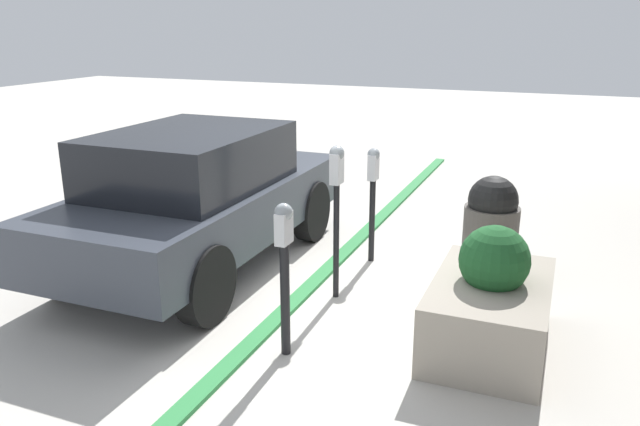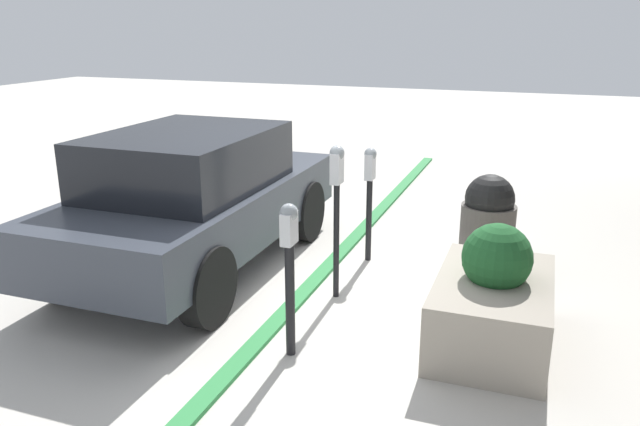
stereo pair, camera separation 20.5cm
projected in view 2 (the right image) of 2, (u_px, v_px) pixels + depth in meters
ground_plane at (313, 294)px, 6.34m from camera, size 40.00×40.00×0.00m
curb_strip at (305, 291)px, 6.36m from camera, size 13.50×0.16×0.04m
parking_meter_nearest at (289, 258)px, 4.95m from camera, size 0.17×0.15×1.30m
parking_meter_second at (337, 191)px, 5.96m from camera, size 0.17×0.14×1.54m
parking_meter_middle at (370, 185)px, 6.97m from camera, size 0.16×0.14×1.32m
planter_box at (493, 301)px, 5.26m from camera, size 1.52×0.94×1.07m
parked_car_front at (195, 197)px, 6.78m from camera, size 3.97×1.82×1.56m
trash_bin at (487, 226)px, 6.68m from camera, size 0.58×0.58×1.12m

